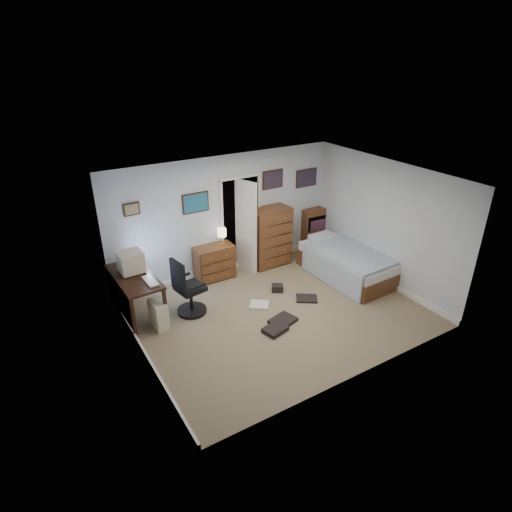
% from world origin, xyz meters
% --- Properties ---
extents(floor, '(5.00, 4.00, 0.02)m').
position_xyz_m(floor, '(0.00, 0.00, -0.01)').
color(floor, '#86755C').
rests_on(floor, ground).
extents(computer_desk, '(0.70, 1.41, 0.80)m').
position_xyz_m(computer_desk, '(-2.30, 1.26, 0.62)').
color(computer_desk, '#311B10').
rests_on(computer_desk, floor).
extents(crt_monitor, '(0.43, 0.40, 0.38)m').
position_xyz_m(crt_monitor, '(-2.18, 1.41, 1.00)').
color(crt_monitor, beige).
rests_on(crt_monitor, computer_desk).
extents(keyboard, '(0.18, 0.43, 0.03)m').
position_xyz_m(keyboard, '(-2.02, 0.91, 0.81)').
color(keyboard, beige).
rests_on(keyboard, computer_desk).
extents(pc_tower, '(0.24, 0.46, 0.48)m').
position_xyz_m(pc_tower, '(-2.00, 0.71, 0.24)').
color(pc_tower, beige).
rests_on(pc_tower, floor).
extents(office_chair, '(0.62, 0.62, 1.11)m').
position_xyz_m(office_chair, '(-1.40, 0.82, 0.43)').
color(office_chair, black).
rests_on(office_chair, floor).
extents(media_stack, '(0.14, 0.14, 0.71)m').
position_xyz_m(media_stack, '(-2.32, 2.07, 0.35)').
color(media_stack, maroon).
rests_on(media_stack, floor).
extents(low_dresser, '(0.82, 0.42, 0.72)m').
position_xyz_m(low_dresser, '(-0.40, 1.77, 0.36)').
color(low_dresser, brown).
rests_on(low_dresser, floor).
extents(table_lamp, '(0.18, 0.18, 0.35)m').
position_xyz_m(table_lamp, '(-0.20, 1.77, 0.98)').
color(table_lamp, gold).
rests_on(table_lamp, low_dresser).
extents(doorway, '(0.96, 1.12, 2.05)m').
position_xyz_m(doorway, '(0.35, 2.27, 1.00)').
color(doorway, black).
rests_on(doorway, floor).
extents(tall_dresser, '(0.91, 0.56, 1.30)m').
position_xyz_m(tall_dresser, '(0.94, 1.75, 0.65)').
color(tall_dresser, brown).
rests_on(tall_dresser, floor).
extents(headboard_bookcase, '(1.13, 0.35, 1.01)m').
position_xyz_m(headboard_bookcase, '(2.53, 1.86, 0.53)').
color(headboard_bookcase, brown).
rests_on(headboard_bookcase, floor).
extents(bed, '(1.16, 2.08, 0.67)m').
position_xyz_m(bed, '(1.98, 0.41, 0.32)').
color(bed, brown).
rests_on(bed, floor).
extents(wall_posters, '(4.38, 0.04, 0.60)m').
position_xyz_m(wall_posters, '(0.57, 1.98, 1.75)').
color(wall_posters, '#331E11').
rests_on(wall_posters, floor).
extents(floor_clutter, '(1.57, 1.42, 0.14)m').
position_xyz_m(floor_clutter, '(0.01, -0.04, 0.04)').
color(floor_clutter, black).
rests_on(floor_clutter, floor).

